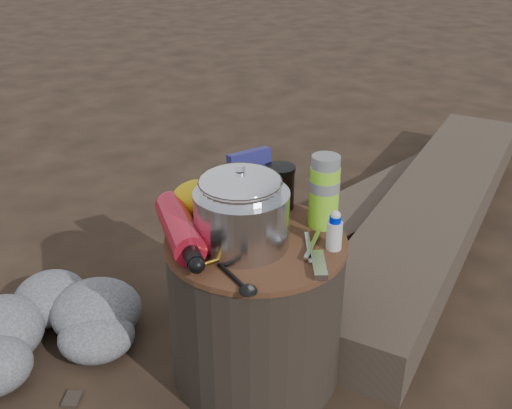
{
  "coord_description": "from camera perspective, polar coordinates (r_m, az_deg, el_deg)",
  "views": [
    {
      "loc": [
        -0.16,
        -1.21,
        1.1
      ],
      "look_at": [
        0.0,
        0.0,
        0.48
      ],
      "focal_mm": 42.68,
      "sensor_mm": 36.0,
      "label": 1
    }
  ],
  "objects": [
    {
      "name": "fuel_bottle",
      "position": [
        1.39,
        -7.17,
        -2.17
      ],
      "size": [
        0.13,
        0.31,
        0.07
      ],
      "primitive_type": null,
      "rotation": [
        0.0,
        0.0,
        0.18
      ],
      "color": "#AD1528",
      "rests_on": "stump"
    },
    {
      "name": "log_small",
      "position": [
        2.25,
        9.32,
        -1.23
      ],
      "size": [
        1.13,
        0.93,
        0.1
      ],
      "primitive_type": "cube",
      "rotation": [
        0.0,
        0.0,
        -0.92
      ],
      "color": "#3B2F26",
      "rests_on": "ground"
    },
    {
      "name": "spork",
      "position": [
        1.27,
        -2.33,
        -6.6
      ],
      "size": [
        0.09,
        0.14,
        0.01
      ],
      "primitive_type": null,
      "rotation": [
        0.0,
        0.0,
        0.43
      ],
      "color": "black",
      "rests_on": "stump"
    },
    {
      "name": "log_main",
      "position": [
        2.3,
        16.35,
        -0.6
      ],
      "size": [
        1.33,
        1.66,
        0.15
      ],
      "primitive_type": "cube",
      "rotation": [
        0.0,
        0.0,
        -0.63
      ],
      "color": "#3B2F26",
      "rests_on": "ground"
    },
    {
      "name": "travel_mug",
      "position": [
        1.53,
        2.25,
        1.63
      ],
      "size": [
        0.07,
        0.07,
        0.11
      ],
      "primitive_type": "cylinder",
      "color": "black",
      "rests_on": "stump"
    },
    {
      "name": "pot_grabber",
      "position": [
        1.37,
        4.98,
        -3.95
      ],
      "size": [
        0.07,
        0.14,
        0.01
      ],
      "primitive_type": null,
      "rotation": [
        0.0,
        0.0,
        -0.29
      ],
      "color": "silver",
      "rests_on": "stump"
    },
    {
      "name": "foil_windscreen",
      "position": [
        1.36,
        -1.35,
        -1.34
      ],
      "size": [
        0.21,
        0.21,
        0.13
      ],
      "primitive_type": "cylinder",
      "color": "#B7B7BE",
      "rests_on": "stump"
    },
    {
      "name": "thermos",
      "position": [
        1.44,
        6.42,
        1.19
      ],
      "size": [
        0.07,
        0.07,
        0.18
      ],
      "primitive_type": "cylinder",
      "color": "#80D722",
      "rests_on": "stump"
    },
    {
      "name": "stump",
      "position": [
        1.52,
        0.0,
        -9.68
      ],
      "size": [
        0.42,
        0.42,
        0.39
      ],
      "primitive_type": "cylinder",
      "color": "black",
      "rests_on": "ground"
    },
    {
      "name": "camping_pot",
      "position": [
        1.35,
        -1.46,
        -0.26
      ],
      "size": [
        0.18,
        0.18,
        0.18
      ],
      "primitive_type": "cylinder",
      "color": "silver",
      "rests_on": "stump"
    },
    {
      "name": "food_pouch",
      "position": [
        1.53,
        -0.5,
        2.4
      ],
      "size": [
        0.12,
        0.07,
        0.15
      ],
      "primitive_type": "cube",
      "rotation": [
        0.0,
        0.0,
        0.43
      ],
      "color": "navy",
      "rests_on": "stump"
    },
    {
      "name": "ground",
      "position": [
        1.64,
        0.0,
        -15.14
      ],
      "size": [
        60.0,
        60.0,
        0.0
      ],
      "primitive_type": "plane",
      "color": "black",
      "rests_on": "ground"
    },
    {
      "name": "stuff_sack",
      "position": [
        1.49,
        -5.28,
        0.5
      ],
      "size": [
        0.14,
        0.11,
        0.1
      ],
      "primitive_type": "ellipsoid",
      "color": "gold",
      "rests_on": "stump"
    },
    {
      "name": "squeeze_bottle",
      "position": [
        1.37,
        7.37,
        -2.57
      ],
      "size": [
        0.04,
        0.04,
        0.08
      ],
      "primitive_type": "cylinder",
      "color": "beige",
      "rests_on": "stump"
    },
    {
      "name": "rock_ring",
      "position": [
        1.5,
        -20.73,
        -17.12
      ],
      "size": [
        0.43,
        0.95,
        0.19
      ],
      "primitive_type": null,
      "color": "#5A5B60",
      "rests_on": "ground"
    },
    {
      "name": "multitool",
      "position": [
        1.31,
        5.9,
        -5.65
      ],
      "size": [
        0.04,
        0.1,
        0.01
      ],
      "primitive_type": "cube",
      "rotation": [
        0.0,
        0.0,
        -0.12
      ],
      "color": "silver",
      "rests_on": "stump"
    }
  ]
}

